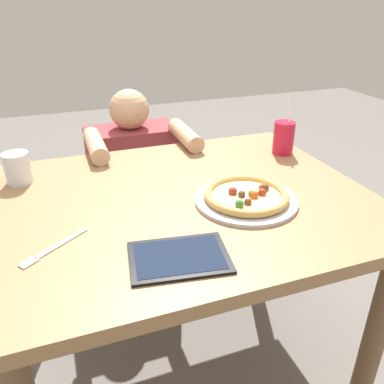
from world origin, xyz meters
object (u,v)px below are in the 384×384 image
object	(u,v)px
drink_cup_colored	(284,138)
diner_seated	(136,197)
pizza_near	(246,197)
tablet	(179,257)
fork	(52,249)
water_cup_clear	(18,168)

from	to	relation	value
drink_cup_colored	diner_seated	bearing A→B (deg)	137.62
pizza_near	tablet	world-z (taller)	pizza_near
drink_cup_colored	tablet	distance (m)	0.81
pizza_near	fork	bearing A→B (deg)	-173.87
pizza_near	drink_cup_colored	size ratio (longest dim) A/B	1.40
pizza_near	fork	distance (m)	0.58
drink_cup_colored	tablet	world-z (taller)	drink_cup_colored
water_cup_clear	fork	bearing A→B (deg)	-79.39
diner_seated	tablet	bearing A→B (deg)	-95.48
drink_cup_colored	tablet	bearing A→B (deg)	-139.09
fork	tablet	xyz separation A→B (m)	(0.29, -0.14, 0.00)
diner_seated	pizza_near	bearing A→B (deg)	-76.57
tablet	water_cup_clear	bearing A→B (deg)	122.08
pizza_near	tablet	bearing A→B (deg)	-144.17
pizza_near	water_cup_clear	world-z (taller)	water_cup_clear
drink_cup_colored	fork	distance (m)	0.98
drink_cup_colored	water_cup_clear	world-z (taller)	drink_cup_colored
tablet	diner_seated	xyz separation A→B (m)	(0.10, 1.00, -0.34)
water_cup_clear	diner_seated	size ratio (longest dim) A/B	0.11
pizza_near	tablet	distance (m)	0.35
water_cup_clear	fork	xyz separation A→B (m)	(0.08, -0.45, -0.05)
water_cup_clear	tablet	size ratio (longest dim) A/B	0.40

